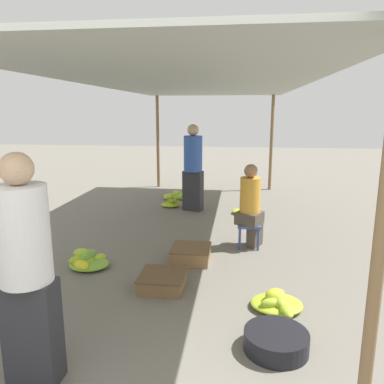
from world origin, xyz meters
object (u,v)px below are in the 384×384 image
at_px(vendor_seated, 251,205).
at_px(shopper_walking_mid, 193,166).
at_px(basin_black, 276,341).
at_px(crate_near, 163,281).
at_px(banana_pile_left_0, 87,262).
at_px(banana_pile_right_0, 277,303).
at_px(banana_pile_left_2, 176,196).
at_px(banana_pile_right_1, 249,210).
at_px(stool, 249,228).
at_px(banana_pile_left_1, 172,201).
at_px(crate_mid, 191,254).
at_px(vendor_foreground, 26,269).

distance_m(vendor_seated, shopper_walking_mid, 2.34).
xyz_separation_m(basin_black, crate_near, (-1.20, 1.02, 0.00)).
relative_size(vendor_seated, banana_pile_left_0, 2.34).
height_order(banana_pile_right_0, shopper_walking_mid, shopper_walking_mid).
height_order(banana_pile_left_2, banana_pile_right_1, banana_pile_right_1).
height_order(stool, vendor_seated, vendor_seated).
bearing_deg(banana_pile_left_2, stool, -61.73).
xyz_separation_m(basin_black, banana_pile_right_1, (-0.14, 4.42, -0.01)).
bearing_deg(banana_pile_right_1, stool, -91.17).
bearing_deg(shopper_walking_mid, crate_near, -88.62).
distance_m(crate_near, shopper_walking_mid, 3.64).
relative_size(banana_pile_left_1, shopper_walking_mid, 0.24).
bearing_deg(banana_pile_right_1, vendor_seated, -90.70).
height_order(banana_pile_right_0, crate_near, banana_pile_right_0).
bearing_deg(crate_near, banana_pile_right_0, -14.34).
height_order(stool, banana_pile_left_0, stool).
xyz_separation_m(stool, crate_near, (-1.02, -1.50, -0.21)).
xyz_separation_m(banana_pile_left_2, crate_mid, (0.85, -3.72, 0.04)).
distance_m(basin_black, crate_mid, 2.10).
height_order(crate_mid, shopper_walking_mid, shopper_walking_mid).
bearing_deg(basin_black, crate_near, 139.79).
distance_m(stool, banana_pile_left_0, 2.38).
bearing_deg(crate_mid, banana_pile_left_2, 102.83).
bearing_deg(banana_pile_left_2, crate_mid, -77.17).
relative_size(vendor_seated, banana_pile_right_1, 2.16).
distance_m(stool, banana_pile_right_1, 1.92).
relative_size(vendor_seated, banana_pile_left_1, 2.93).
bearing_deg(shopper_walking_mid, banana_pile_left_1, 155.29).
relative_size(banana_pile_left_2, banana_pile_right_1, 1.04).
bearing_deg(banana_pile_right_0, basin_black, -96.28).
relative_size(banana_pile_left_2, crate_near, 1.16).
bearing_deg(banana_pile_left_1, stool, -54.92).
relative_size(banana_pile_left_1, banana_pile_left_2, 0.71).
distance_m(basin_black, shopper_walking_mid, 4.81).
xyz_separation_m(banana_pile_left_0, shopper_walking_mid, (1.02, 3.10, 0.83)).
height_order(banana_pile_left_1, banana_pile_right_0, banana_pile_left_1).
bearing_deg(banana_pile_left_2, banana_pile_left_0, -96.64).
relative_size(banana_pile_left_0, shopper_walking_mid, 0.31).
height_order(banana_pile_right_0, banana_pile_right_1, banana_pile_right_1).
xyz_separation_m(banana_pile_left_0, banana_pile_left_2, (0.48, 4.12, -0.02)).
distance_m(banana_pile_left_2, shopper_walking_mid, 1.43).
height_order(stool, banana_pile_right_0, stool).
height_order(stool, banana_pile_left_1, stool).
bearing_deg(vendor_foreground, banana_pile_right_0, 33.80).
bearing_deg(banana_pile_right_1, banana_pile_left_2, 145.64).
distance_m(vendor_seated, banana_pile_left_2, 3.52).
height_order(stool, crate_mid, stool).
height_order(basin_black, banana_pile_left_0, banana_pile_left_0).
bearing_deg(banana_pile_right_1, crate_mid, -108.04).
height_order(vendor_foreground, vendor_seated, vendor_foreground).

